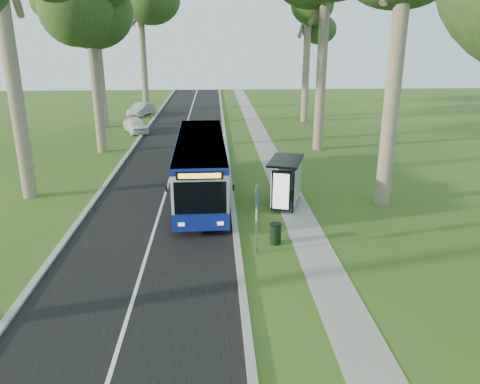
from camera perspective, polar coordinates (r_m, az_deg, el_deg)
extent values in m
plane|color=#2E5019|center=(17.60, -0.14, -8.42)|extent=(120.00, 120.00, 0.00)
cube|color=black|center=(27.02, -8.69, 1.11)|extent=(7.00, 100.00, 0.02)
cube|color=#9E9B93|center=(26.88, -1.25, 1.34)|extent=(0.25, 100.00, 0.12)
cube|color=#9E9B93|center=(27.57, -15.95, 1.06)|extent=(0.25, 100.00, 0.12)
cube|color=white|center=(27.01, -8.69, 1.13)|extent=(0.12, 100.00, 0.00)
cube|color=gray|center=(27.15, 5.09, 1.33)|extent=(1.50, 100.00, 0.02)
cube|color=silver|center=(24.29, -4.77, 3.36)|extent=(2.57, 11.31, 2.68)
cube|color=navy|center=(24.56, -4.71, 1.19)|extent=(2.60, 11.34, 0.75)
cube|color=navy|center=(24.01, -4.85, 6.10)|extent=(2.60, 11.34, 0.30)
cube|color=black|center=(18.85, -5.21, -0.74)|extent=(2.11, 0.09, 1.36)
cube|color=yellow|center=(18.53, -5.29, 1.97)|extent=(1.69, 0.05, 0.21)
cube|color=black|center=(19.39, -5.09, -4.34)|extent=(2.25, 0.16, 0.28)
cylinder|color=black|center=(21.40, -7.74, -2.15)|extent=(0.28, 0.98, 0.98)
cylinder|color=black|center=(21.33, -2.09, -2.06)|extent=(0.28, 0.98, 0.98)
cylinder|color=black|center=(27.82, -6.71, 2.73)|extent=(0.28, 0.98, 0.98)
cylinder|color=black|center=(27.76, -2.36, 2.81)|extent=(0.28, 0.98, 0.98)
cylinder|color=gray|center=(17.67, 2.02, -3.43)|extent=(0.09, 0.09, 2.74)
cube|color=navy|center=(17.33, 2.06, -0.40)|extent=(0.10, 0.39, 0.68)
cylinder|color=yellow|center=(17.28, 1.95, 0.11)|extent=(0.05, 0.24, 0.24)
cube|color=white|center=(17.59, 2.03, -2.77)|extent=(0.10, 0.33, 0.44)
cube|color=black|center=(22.08, 7.36, 0.21)|extent=(0.11, 0.11, 2.21)
cube|color=black|center=(24.21, 6.42, 1.87)|extent=(0.11, 0.11, 2.21)
cube|color=black|center=(22.74, 5.61, 3.84)|extent=(2.17, 3.00, 0.11)
cube|color=silver|center=(23.13, 7.05, 1.29)|extent=(0.69, 2.16, 1.76)
cube|color=black|center=(21.89, 6.00, 0.10)|extent=(0.93, 0.40, 1.94)
cube|color=white|center=(21.81, 6.03, 0.03)|extent=(0.72, 0.24, 1.72)
cube|color=black|center=(23.56, 6.02, -0.38)|extent=(0.78, 1.62, 0.05)
cylinder|color=black|center=(18.90, 4.36, -5.14)|extent=(0.45, 0.45, 0.81)
cylinder|color=black|center=(18.74, 4.39, -3.95)|extent=(0.49, 0.49, 0.05)
imported|color=white|center=(42.04, -12.62, 7.98)|extent=(2.95, 4.19, 1.32)
imported|color=#ACAEB4|center=(51.24, -11.98, 9.82)|extent=(2.56, 4.25, 1.32)
cylinder|color=#7A6B56|center=(25.65, -25.99, 12.75)|extent=(0.72, 0.72, 12.43)
cylinder|color=#7A6B56|center=(34.76, -17.21, 13.34)|extent=(0.67, 0.67, 10.72)
cylinder|color=#7A6B56|center=(44.90, -16.85, 15.34)|extent=(0.71, 0.71, 12.29)
cylinder|color=#7A6B56|center=(54.26, -11.73, 16.18)|extent=(0.71, 0.71, 12.40)
cylinder|color=#7A6B56|center=(23.27, 18.37, 13.91)|extent=(0.73, 0.73, 12.96)
cylinder|color=#7A6B56|center=(34.58, 9.95, 15.09)|extent=(0.71, 0.71, 12.22)
cylinder|color=#7A6B56|center=(46.60, 8.07, 15.15)|extent=(0.67, 0.67, 10.91)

